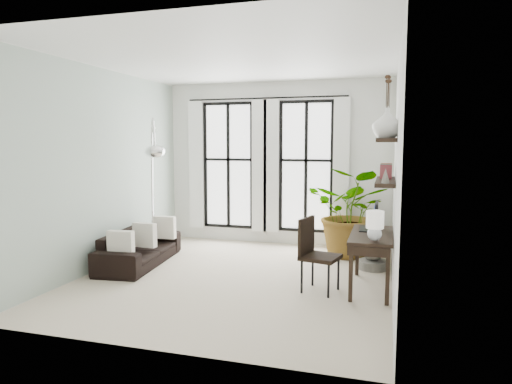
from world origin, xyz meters
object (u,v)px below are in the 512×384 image
at_px(plant, 352,212).
at_px(buddha, 373,248).
at_px(sofa, 140,247).
at_px(arc_lamp, 153,153).
at_px(desk_chair, 314,249).
at_px(desk, 371,238).

xyz_separation_m(plant, buddha, (0.40, -0.74, -0.44)).
distance_m(sofa, arc_lamp, 1.59).
xyz_separation_m(sofa, arc_lamp, (0.10, 0.34, 1.56)).
bearing_deg(desk_chair, arc_lamp, 176.53).
xyz_separation_m(sofa, plant, (3.34, 1.52, 0.51)).
bearing_deg(sofa, buddha, -84.21).
bearing_deg(arc_lamp, desk, -10.20).
bearing_deg(sofa, plant, -71.55).
bearing_deg(desk_chair, buddha, 74.11).
height_order(sofa, desk, desk).
height_order(desk, buddha, desk).
distance_m(arc_lamp, buddha, 3.96).
relative_size(sofa, buddha, 2.32).
bearing_deg(arc_lamp, plant, 20.09).
height_order(desk, arc_lamp, arc_lamp).
distance_m(plant, arc_lamp, 3.60).
height_order(sofa, buddha, buddha).
distance_m(sofa, desk_chair, 3.07).
bearing_deg(arc_lamp, sofa, -107.29).
bearing_deg(buddha, plant, 118.63).
distance_m(sofa, desk, 3.79).
distance_m(plant, desk_chair, 2.10).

